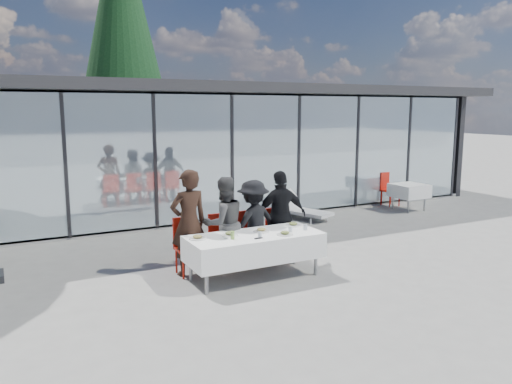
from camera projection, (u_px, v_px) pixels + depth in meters
ground at (275, 274)px, 8.62m from camera, size 90.00×90.00×0.00m
pavilion at (206, 130)px, 16.33m from camera, size 14.80×8.80×3.44m
treeline at (33, 119)px, 31.90m from camera, size 62.50×2.00×4.40m
dining_table at (254, 247)px, 8.33m from camera, size 2.26×0.96×0.75m
diner_a at (189, 223)px, 8.44m from camera, size 0.73×0.73×1.82m
diner_chair_a at (188, 243)px, 8.57m from camera, size 0.44×0.44×0.97m
diner_b at (224, 223)px, 8.75m from camera, size 0.83×0.83×1.65m
diner_chair_b at (222, 238)px, 8.87m from camera, size 0.44×0.44×0.97m
diner_c at (253, 223)px, 9.02m from camera, size 1.22×1.22×1.56m
diner_chair_c at (251, 235)px, 9.13m from camera, size 0.44×0.44×0.97m
diner_d at (281, 216)px, 9.27m from camera, size 1.10×1.10×1.69m
diner_chair_d at (279, 231)px, 9.39m from camera, size 0.44×0.44×0.97m
plate_a at (197, 238)px, 7.99m from camera, size 0.27×0.27×0.07m
plate_b at (230, 234)px, 8.21m from camera, size 0.27×0.27×0.07m
plate_c at (261, 230)px, 8.47m from camera, size 0.27×0.27×0.07m
plate_d at (293, 225)px, 8.89m from camera, size 0.27×0.27×0.07m
plate_extra at (285, 233)px, 8.25m from camera, size 0.27×0.27×0.07m
juice_bottle at (233, 235)px, 7.97m from camera, size 0.06×0.06×0.13m
drinking_glasses at (286, 230)px, 8.37m from camera, size 1.01×0.18×0.10m
folded_eyeglasses at (258, 238)px, 8.02m from camera, size 0.14×0.03×0.01m
spare_table_right at (409, 191)px, 13.92m from camera, size 0.86×0.86×0.74m
spare_chair_a at (388, 187)px, 14.67m from camera, size 0.48×0.48×0.97m
spare_chair_b at (363, 186)px, 14.83m from camera, size 0.46×0.46×0.97m
lounger at (302, 208)px, 12.96m from camera, size 1.04×1.46×0.72m
conifer_tree at (122, 26)px, 19.26m from camera, size 4.00×4.00×10.50m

